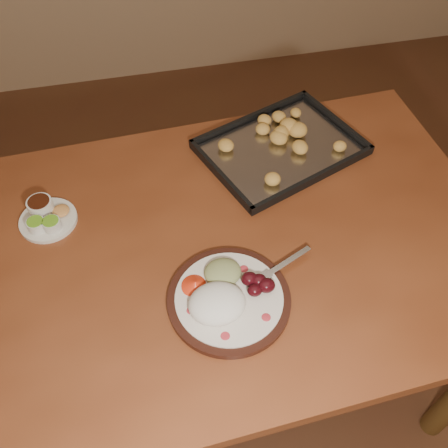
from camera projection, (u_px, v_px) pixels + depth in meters
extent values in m
plane|color=#53321C|center=(198.00, 413.00, 1.70)|extent=(4.00, 4.00, 0.00)
cube|color=brown|center=(199.00, 252.00, 1.23)|extent=(1.54, 0.97, 0.04)
cylinder|color=#543A19|center=(357.00, 192.00, 1.86)|extent=(0.07, 0.07, 0.71)
cylinder|color=black|center=(229.00, 300.00, 1.11)|extent=(0.28, 0.28, 0.02)
cylinder|color=silver|center=(229.00, 298.00, 1.10)|extent=(0.24, 0.24, 0.01)
ellipsoid|color=#B82C37|center=(225.00, 336.00, 1.04)|extent=(0.02, 0.02, 0.00)
ellipsoid|color=#B82C37|center=(266.00, 317.00, 1.07)|extent=(0.02, 0.02, 0.00)
ellipsoid|color=#B82C37|center=(244.00, 269.00, 1.15)|extent=(0.02, 0.02, 0.00)
ellipsoid|color=#B82C37|center=(191.00, 310.00, 1.08)|extent=(0.02, 0.02, 0.00)
ellipsoid|color=white|center=(217.00, 303.00, 1.07)|extent=(0.16, 0.15, 0.06)
ellipsoid|color=#4B0A13|center=(255.00, 290.00, 1.09)|extent=(0.03, 0.03, 0.03)
ellipsoid|color=#4B0A13|center=(259.00, 280.00, 1.11)|extent=(0.03, 0.03, 0.03)
ellipsoid|color=#4B0A13|center=(249.00, 279.00, 1.11)|extent=(0.03, 0.03, 0.03)
ellipsoid|color=#4B0A13|center=(266.00, 285.00, 1.10)|extent=(0.03, 0.03, 0.03)
ellipsoid|color=tan|center=(223.00, 272.00, 1.13)|extent=(0.11, 0.10, 0.03)
cone|color=red|center=(195.00, 284.00, 1.11)|extent=(0.09, 0.09, 0.03)
cube|color=silver|center=(288.00, 261.00, 1.16)|extent=(0.13, 0.07, 0.00)
cube|color=silver|center=(264.00, 276.00, 1.13)|extent=(0.04, 0.03, 0.00)
cylinder|color=silver|center=(259.00, 284.00, 1.11)|extent=(0.03, 0.01, 0.00)
cylinder|color=silver|center=(257.00, 282.00, 1.12)|extent=(0.03, 0.01, 0.00)
cylinder|color=silver|center=(255.00, 281.00, 1.12)|extent=(0.03, 0.01, 0.00)
cylinder|color=silver|center=(254.00, 279.00, 1.12)|extent=(0.03, 0.01, 0.00)
cylinder|color=silver|center=(48.00, 220.00, 1.26)|extent=(0.14, 0.14, 0.01)
cylinder|color=silver|center=(36.00, 225.00, 1.22)|extent=(0.04, 0.04, 0.03)
cylinder|color=#60A320|center=(35.00, 221.00, 1.21)|extent=(0.04, 0.04, 0.00)
cylinder|color=silver|center=(52.00, 224.00, 1.22)|extent=(0.04, 0.04, 0.03)
cylinder|color=#60A320|center=(50.00, 221.00, 1.21)|extent=(0.04, 0.04, 0.00)
cylinder|color=silver|center=(41.00, 206.00, 1.25)|extent=(0.06, 0.06, 0.04)
cylinder|color=black|center=(38.00, 201.00, 1.24)|extent=(0.05, 0.05, 0.00)
ellipsoid|color=#E0924F|center=(61.00, 211.00, 1.26)|extent=(0.04, 0.04, 0.02)
cube|color=black|center=(281.00, 150.00, 1.42)|extent=(0.50, 0.44, 0.01)
cube|color=black|center=(250.00, 118.00, 1.49)|extent=(0.40, 0.16, 0.02)
cube|color=black|center=(315.00, 178.00, 1.33)|extent=(0.40, 0.16, 0.02)
cube|color=black|center=(336.00, 120.00, 1.48)|extent=(0.12, 0.29, 0.02)
cube|color=black|center=(220.00, 175.00, 1.34)|extent=(0.12, 0.29, 0.02)
cube|color=#B6B5BA|center=(281.00, 148.00, 1.42)|extent=(0.47, 0.40, 0.00)
ellipsoid|color=#E0A14E|center=(296.00, 137.00, 1.42)|extent=(0.05, 0.04, 0.03)
ellipsoid|color=#E0A14E|center=(301.00, 125.00, 1.45)|extent=(0.06, 0.06, 0.03)
ellipsoid|color=#E0A14E|center=(274.00, 123.00, 1.46)|extent=(0.06, 0.06, 0.03)
ellipsoid|color=#E0A14E|center=(270.00, 133.00, 1.43)|extent=(0.04, 0.05, 0.03)
ellipsoid|color=#E0A14E|center=(254.00, 136.00, 1.42)|extent=(0.06, 0.06, 0.03)
ellipsoid|color=#E0A14E|center=(264.00, 146.00, 1.40)|extent=(0.06, 0.06, 0.03)
ellipsoid|color=#E0A14E|center=(249.00, 159.00, 1.36)|extent=(0.05, 0.04, 0.03)
ellipsoid|color=#E0A14E|center=(274.00, 162.00, 1.36)|extent=(0.06, 0.06, 0.03)
ellipsoid|color=#E0A14E|center=(272.00, 162.00, 1.36)|extent=(0.06, 0.06, 0.03)
ellipsoid|color=#E0A14E|center=(299.00, 160.00, 1.36)|extent=(0.04, 0.05, 0.03)
ellipsoid|color=#E0A14E|center=(296.00, 146.00, 1.39)|extent=(0.06, 0.06, 0.03)
ellipsoid|color=#E0A14E|center=(315.00, 137.00, 1.42)|extent=(0.06, 0.06, 0.03)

